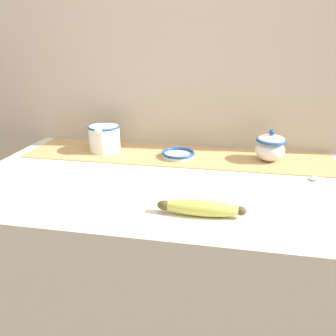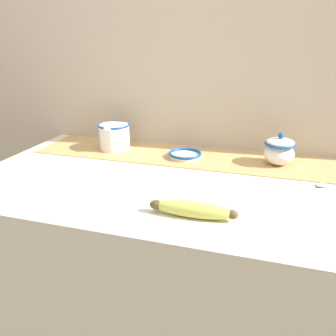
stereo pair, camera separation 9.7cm
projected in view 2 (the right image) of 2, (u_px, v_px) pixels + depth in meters
countertop at (168, 295)px, 1.20m from camera, size 1.23×0.70×0.94m
back_wall at (195, 80)px, 1.27m from camera, size 2.03×0.04×2.40m
table_runner at (185, 156)px, 1.22m from camera, size 1.14×0.25×0.00m
cream_pitcher at (115, 136)px, 1.28m from camera, size 0.12×0.14×0.10m
sugar_bowl at (279, 151)px, 1.12m from camera, size 0.10×0.10×0.11m
small_dish at (185, 155)px, 1.20m from camera, size 0.12×0.12×0.02m
banana at (193, 209)px, 0.79m from camera, size 0.22×0.05×0.04m
spoon at (319, 185)px, 0.96m from camera, size 0.14×0.09×0.01m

